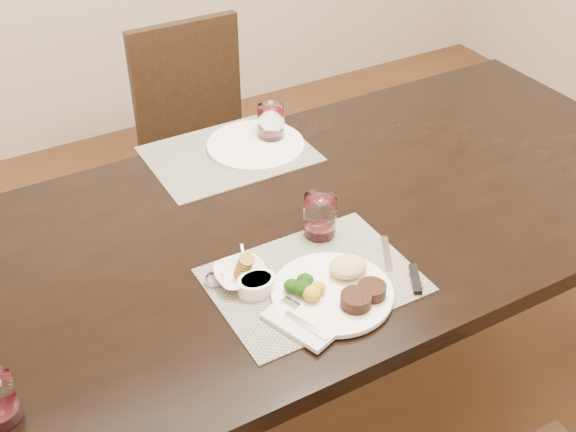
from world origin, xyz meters
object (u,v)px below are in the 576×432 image
wine_glass_near (320,217)px  far_plate (256,145)px  dinner_plate (338,289)px  steak_knife (408,273)px  chair_far (202,133)px  cracker_bowl (241,275)px

wine_glass_near → far_plate: (0.06, 0.45, -0.04)m
dinner_plate → steak_knife: (0.18, -0.02, -0.01)m
chair_far → dinner_plate: 1.27m
chair_far → far_plate: 0.62m
chair_far → cracker_bowl: chair_far is taller
wine_glass_near → far_plate: size_ratio=0.39×
steak_knife → cracker_bowl: 0.39m
wine_glass_near → far_plate: wine_glass_near is taller
chair_far → steak_knife: chair_far is taller
steak_knife → far_plate: size_ratio=0.76×
chair_far → far_plate: bearing=-95.9°
steak_knife → wine_glass_near: (-0.10, 0.23, 0.04)m
far_plate → steak_knife: bearing=-86.5°
wine_glass_near → far_plate: bearing=83.0°
steak_knife → cracker_bowl: bearing=-176.6°
wine_glass_near → far_plate: 0.45m
chair_far → cracker_bowl: size_ratio=6.97×
steak_knife → far_plate: same height
far_plate → wine_glass_near: bearing=-97.0°
dinner_plate → steak_knife: dinner_plate is taller
cracker_bowl → dinner_plate: bearing=-41.4°
dinner_plate → wine_glass_near: bearing=85.7°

